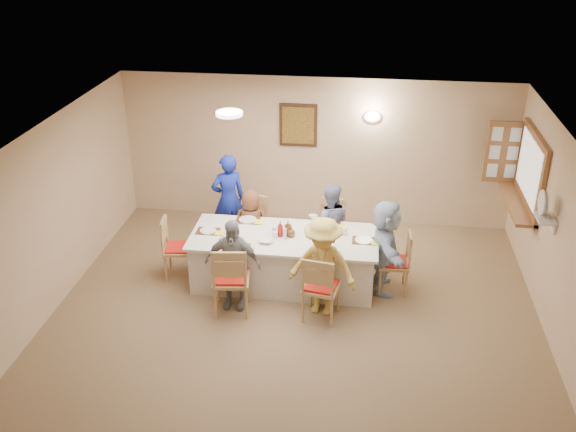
# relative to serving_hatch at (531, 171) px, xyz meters

# --- Properties ---
(ground) EXTENTS (7.00, 7.00, 0.00)m
(ground) POSITION_rel_serving_hatch_xyz_m (-3.21, -2.40, -1.50)
(ground) COLOR #8C6B4C
(room_walls) EXTENTS (7.00, 7.00, 7.00)m
(room_walls) POSITION_rel_serving_hatch_xyz_m (-3.21, -2.40, 0.01)
(room_walls) COLOR #D3B791
(room_walls) RESTS_ON ground
(wall_picture) EXTENTS (0.62, 0.05, 0.72)m
(wall_picture) POSITION_rel_serving_hatch_xyz_m (-3.51, 1.06, 0.20)
(wall_picture) COLOR black
(wall_picture) RESTS_ON room_walls
(wall_sconce) EXTENTS (0.26, 0.09, 0.18)m
(wall_sconce) POSITION_rel_serving_hatch_xyz_m (-2.31, 1.04, 0.40)
(wall_sconce) COLOR white
(wall_sconce) RESTS_ON room_walls
(ceiling_light) EXTENTS (0.36, 0.36, 0.05)m
(ceiling_light) POSITION_rel_serving_hatch_xyz_m (-4.21, -0.90, 0.97)
(ceiling_light) COLOR white
(ceiling_light) RESTS_ON room_walls
(serving_hatch) EXTENTS (0.06, 1.50, 1.15)m
(serving_hatch) POSITION_rel_serving_hatch_xyz_m (0.00, 0.00, 0.00)
(serving_hatch) COLOR brown
(serving_hatch) RESTS_ON room_walls
(hatch_sill) EXTENTS (0.30, 1.50, 0.05)m
(hatch_sill) POSITION_rel_serving_hatch_xyz_m (-0.12, 0.00, -0.53)
(hatch_sill) COLOR brown
(hatch_sill) RESTS_ON room_walls
(shutter_door) EXTENTS (0.55, 0.04, 1.00)m
(shutter_door) POSITION_rel_serving_hatch_xyz_m (-0.26, 0.76, 0.00)
(shutter_door) COLOR brown
(shutter_door) RESTS_ON room_walls
(fan_shelf) EXTENTS (0.22, 0.36, 0.03)m
(fan_shelf) POSITION_rel_serving_hatch_xyz_m (-0.08, -1.35, -0.10)
(fan_shelf) COLOR white
(fan_shelf) RESTS_ON room_walls
(desk_fan) EXTENTS (0.30, 0.30, 0.28)m
(desk_fan) POSITION_rel_serving_hatch_xyz_m (-0.11, -1.35, 0.05)
(desk_fan) COLOR #A5A5A8
(desk_fan) RESTS_ON fan_shelf
(dining_table) EXTENTS (2.65, 1.12, 0.76)m
(dining_table) POSITION_rel_serving_hatch_xyz_m (-3.46, -1.06, -1.12)
(dining_table) COLOR silver
(dining_table) RESTS_ON ground
(chair_back_left) EXTENTS (0.50, 0.50, 0.92)m
(chair_back_left) POSITION_rel_serving_hatch_xyz_m (-4.06, -0.26, -1.04)
(chair_back_left) COLOR tan
(chair_back_left) RESTS_ON ground
(chair_back_right) EXTENTS (0.49, 0.49, 0.94)m
(chair_back_right) POSITION_rel_serving_hatch_xyz_m (-2.86, -0.26, -1.03)
(chair_back_right) COLOR tan
(chair_back_right) RESTS_ON ground
(chair_front_left) EXTENTS (0.55, 0.55, 1.03)m
(chair_front_left) POSITION_rel_serving_hatch_xyz_m (-4.06, -1.86, -0.98)
(chair_front_left) COLOR tan
(chair_front_left) RESTS_ON ground
(chair_front_right) EXTENTS (0.54, 0.54, 0.98)m
(chair_front_right) POSITION_rel_serving_hatch_xyz_m (-2.86, -1.86, -1.01)
(chair_front_right) COLOR tan
(chair_front_right) RESTS_ON ground
(chair_left_end) EXTENTS (0.50, 0.50, 0.93)m
(chair_left_end) POSITION_rel_serving_hatch_xyz_m (-5.01, -1.06, -1.04)
(chair_left_end) COLOR tan
(chair_left_end) RESTS_ON ground
(chair_right_end) EXTENTS (0.46, 0.46, 0.92)m
(chair_right_end) POSITION_rel_serving_hatch_xyz_m (-1.91, -1.06, -1.04)
(chair_right_end) COLOR tan
(chair_right_end) RESTS_ON ground
(diner_back_left) EXTENTS (0.64, 0.50, 1.13)m
(diner_back_left) POSITION_rel_serving_hatch_xyz_m (-4.06, -0.38, -0.93)
(diner_back_left) COLOR brown
(diner_back_left) RESTS_ON ground
(diner_back_right) EXTENTS (0.71, 0.59, 1.29)m
(diner_back_right) POSITION_rel_serving_hatch_xyz_m (-2.86, -0.38, -0.86)
(diner_back_right) COLOR gray
(diner_back_right) RESTS_ON ground
(diner_front_left) EXTENTS (0.80, 0.40, 1.31)m
(diner_front_left) POSITION_rel_serving_hatch_xyz_m (-4.06, -1.74, -0.85)
(diner_front_left) COLOR gray
(diner_front_left) RESTS_ON ground
(diner_front_right) EXTENTS (1.10, 0.85, 1.40)m
(diner_front_right) POSITION_rel_serving_hatch_xyz_m (-2.86, -1.74, -0.80)
(diner_front_right) COLOR gold
(diner_front_right) RESTS_ON ground
(diner_right_end) EXTENTS (1.36, 0.65, 1.38)m
(diner_right_end) POSITION_rel_serving_hatch_xyz_m (-2.04, -1.06, -0.81)
(diner_right_end) COLOR silver
(diner_right_end) RESTS_ON ground
(caregiver) EXTENTS (0.85, 0.82, 1.50)m
(caregiver) POSITION_rel_serving_hatch_xyz_m (-4.51, 0.09, -0.75)
(caregiver) COLOR #162AAA
(caregiver) RESTS_ON ground
(placemat_fl) EXTENTS (0.36, 0.27, 0.01)m
(placemat_fl) POSITION_rel_serving_hatch_xyz_m (-4.06, -1.48, -0.74)
(placemat_fl) COLOR #472B19
(placemat_fl) RESTS_ON dining_table
(plate_fl) EXTENTS (0.25, 0.25, 0.02)m
(plate_fl) POSITION_rel_serving_hatch_xyz_m (-4.06, -1.48, -0.73)
(plate_fl) COLOR white
(plate_fl) RESTS_ON dining_table
(napkin_fl) EXTENTS (0.14, 0.14, 0.01)m
(napkin_fl) POSITION_rel_serving_hatch_xyz_m (-3.88, -1.53, -0.73)
(napkin_fl) COLOR yellow
(napkin_fl) RESTS_ON dining_table
(placemat_fr) EXTENTS (0.37, 0.27, 0.01)m
(placemat_fr) POSITION_rel_serving_hatch_xyz_m (-2.86, -1.48, -0.74)
(placemat_fr) COLOR #472B19
(placemat_fr) RESTS_ON dining_table
(plate_fr) EXTENTS (0.24, 0.24, 0.02)m
(plate_fr) POSITION_rel_serving_hatch_xyz_m (-2.86, -1.48, -0.73)
(plate_fr) COLOR white
(plate_fr) RESTS_ON dining_table
(napkin_fr) EXTENTS (0.14, 0.14, 0.01)m
(napkin_fr) POSITION_rel_serving_hatch_xyz_m (-2.68, -1.53, -0.73)
(napkin_fr) COLOR yellow
(napkin_fr) RESTS_ON dining_table
(placemat_bl) EXTENTS (0.35, 0.26, 0.01)m
(placemat_bl) POSITION_rel_serving_hatch_xyz_m (-4.06, -0.64, -0.74)
(placemat_bl) COLOR #472B19
(placemat_bl) RESTS_ON dining_table
(plate_bl) EXTENTS (0.26, 0.26, 0.02)m
(plate_bl) POSITION_rel_serving_hatch_xyz_m (-4.06, -0.64, -0.73)
(plate_bl) COLOR white
(plate_bl) RESTS_ON dining_table
(napkin_bl) EXTENTS (0.14, 0.14, 0.01)m
(napkin_bl) POSITION_rel_serving_hatch_xyz_m (-3.88, -0.69, -0.73)
(napkin_bl) COLOR yellow
(napkin_bl) RESTS_ON dining_table
(placemat_br) EXTENTS (0.34, 0.26, 0.01)m
(placemat_br) POSITION_rel_serving_hatch_xyz_m (-2.86, -0.64, -0.74)
(placemat_br) COLOR #472B19
(placemat_br) RESTS_ON dining_table
(plate_br) EXTENTS (0.24, 0.24, 0.01)m
(plate_br) POSITION_rel_serving_hatch_xyz_m (-2.86, -0.64, -0.73)
(plate_br) COLOR white
(plate_br) RESTS_ON dining_table
(napkin_br) EXTENTS (0.13, 0.13, 0.01)m
(napkin_br) POSITION_rel_serving_hatch_xyz_m (-2.68, -0.69, -0.73)
(napkin_br) COLOR yellow
(napkin_br) RESTS_ON dining_table
(placemat_le) EXTENTS (0.33, 0.24, 0.01)m
(placemat_le) POSITION_rel_serving_hatch_xyz_m (-4.56, -1.06, -0.74)
(placemat_le) COLOR #472B19
(placemat_le) RESTS_ON dining_table
(plate_le) EXTENTS (0.23, 0.23, 0.01)m
(plate_le) POSITION_rel_serving_hatch_xyz_m (-4.56, -1.06, -0.73)
(plate_le) COLOR white
(plate_le) RESTS_ON dining_table
(napkin_le) EXTENTS (0.13, 0.13, 0.01)m
(napkin_le) POSITION_rel_serving_hatch_xyz_m (-4.38, -1.11, -0.73)
(napkin_le) COLOR yellow
(napkin_le) RESTS_ON dining_table
(placemat_re) EXTENTS (0.32, 0.24, 0.01)m
(placemat_re) POSITION_rel_serving_hatch_xyz_m (-2.34, -1.06, -0.74)
(placemat_re) COLOR #472B19
(placemat_re) RESTS_ON dining_table
(plate_re) EXTENTS (0.25, 0.25, 0.02)m
(plate_re) POSITION_rel_serving_hatch_xyz_m (-2.34, -1.06, -0.73)
(plate_re) COLOR white
(plate_re) RESTS_ON dining_table
(napkin_re) EXTENTS (0.15, 0.15, 0.01)m
(napkin_re) POSITION_rel_serving_hatch_xyz_m (-2.16, -1.11, -0.73)
(napkin_re) COLOR yellow
(napkin_re) RESTS_ON dining_table
(teacup_a) EXTENTS (0.12, 0.12, 0.08)m
(teacup_a) POSITION_rel_serving_hatch_xyz_m (-4.28, -1.35, -0.70)
(teacup_a) COLOR white
(teacup_a) RESTS_ON dining_table
(teacup_b) EXTENTS (0.13, 0.13, 0.08)m
(teacup_b) POSITION_rel_serving_hatch_xyz_m (-3.08, -0.55, -0.70)
(teacup_b) COLOR white
(teacup_b) RESTS_ON dining_table
(bowl_a) EXTENTS (0.22, 0.22, 0.05)m
(bowl_a) POSITION_rel_serving_hatch_xyz_m (-3.68, -1.27, -0.71)
(bowl_a) COLOR white
(bowl_a) RESTS_ON dining_table
(bowl_b) EXTENTS (0.20, 0.20, 0.06)m
(bowl_b) POSITION_rel_serving_hatch_xyz_m (-3.08, -0.79, -0.71)
(bowl_b) COLOR white
(bowl_b) RESTS_ON dining_table
(condiment_ketchup) EXTENTS (0.14, 0.14, 0.23)m
(condiment_ketchup) POSITION_rel_serving_hatch_xyz_m (-3.51, -1.06, -0.62)
(condiment_ketchup) COLOR #A9180E
(condiment_ketchup) RESTS_ON dining_table
(condiment_brown) EXTENTS (0.11, 0.11, 0.22)m
(condiment_brown) POSITION_rel_serving_hatch_xyz_m (-3.41, -1.01, -0.63)
(condiment_brown) COLOR brown
(condiment_brown) RESTS_ON dining_table
(condiment_malt) EXTENTS (0.20, 0.20, 0.16)m
(condiment_malt) POSITION_rel_serving_hatch_xyz_m (-3.36, -1.06, -0.66)
(condiment_malt) COLOR brown
(condiment_malt) RESTS_ON dining_table
(drinking_glass) EXTENTS (0.07, 0.07, 0.10)m
(drinking_glass) POSITION_rel_serving_hatch_xyz_m (-3.61, -1.01, -0.68)
(drinking_glass) COLOR silver
(drinking_glass) RESTS_ON dining_table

